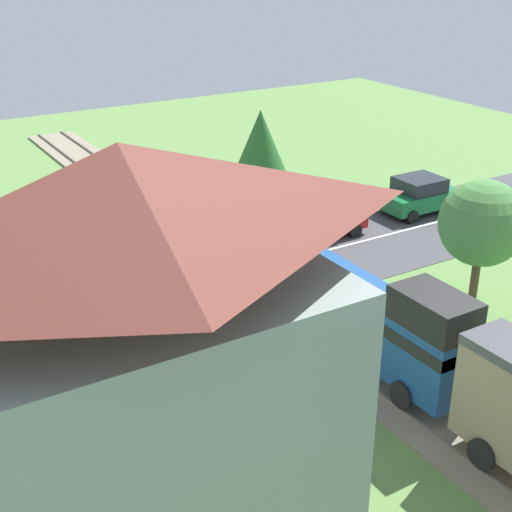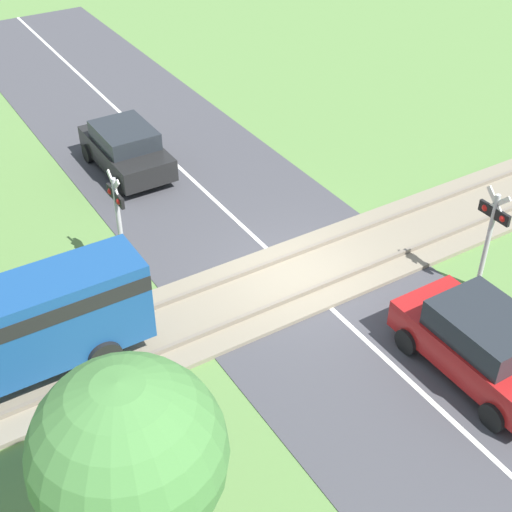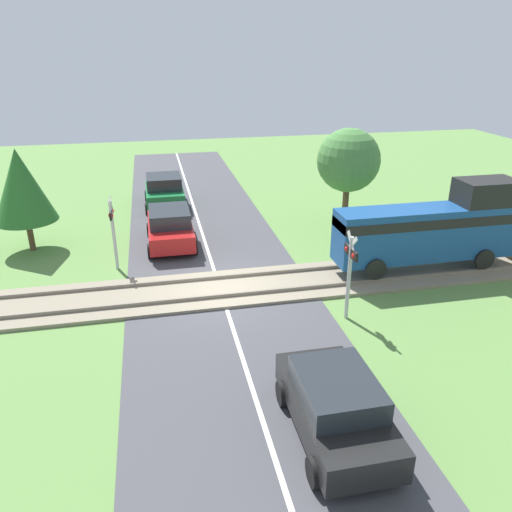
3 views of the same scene
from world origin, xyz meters
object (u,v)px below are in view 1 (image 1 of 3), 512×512
crossing_signal_west_approach (250,189)px  car_near_crossing (319,218)px  station_building (137,389)px  car_far_side (52,322)px  pedestrian_by_station (351,453)px  train (466,372)px  car_behind_queue (418,195)px  crossing_signal_east_approach (221,282)px

crossing_signal_west_approach → car_near_crossing: bearing=133.8°
station_building → crossing_signal_west_approach: bearing=-127.1°
car_far_side → pedestrian_by_station: size_ratio=2.24×
train → station_building: 8.63m
car_behind_queue → station_building: (18.57, 12.33, 3.37)m
pedestrian_by_station → crossing_signal_west_approach: bearing=-112.5°
car_near_crossing → crossing_signal_west_approach: crossing_signal_west_approach is taller
crossing_signal_west_approach → pedestrian_by_station: (6.01, 14.54, -1.07)m
crossing_signal_west_approach → pedestrian_by_station: size_ratio=1.70×
car_near_crossing → crossing_signal_east_approach: 8.96m
car_far_side → pedestrian_by_station: (-4.01, 9.52, -0.03)m
car_near_crossing → crossing_signal_west_approach: 3.13m
car_near_crossing → crossing_signal_east_approach: crossing_signal_east_approach is taller
car_behind_queue → crossing_signal_east_approach: crossing_signal_east_approach is taller
crossing_signal_east_approach → pedestrian_by_station: size_ratio=1.70×
car_behind_queue → station_building: station_building is taller
car_far_side → car_behind_queue: 17.88m
train → crossing_signal_west_approach: 14.87m
train → car_near_crossing: train is taller
car_far_side → pedestrian_by_station: pedestrian_by_station is taller
crossing_signal_east_approach → car_behind_queue: bearing=-158.8°
car_near_crossing → station_building: (13.00, 12.33, 3.40)m
train → car_behind_queue: train is taller
crossing_signal_west_approach → pedestrian_by_station: bearing=67.5°
car_far_side → crossing_signal_west_approach: bearing=-153.4°
train → car_far_side: train is taller
car_near_crossing → car_far_side: bearing=13.4°
crossing_signal_west_approach → station_building: bearing=52.9°
car_far_side → crossing_signal_east_approach: (-4.72, 2.14, 1.04)m
crossing_signal_east_approach → station_building: size_ratio=0.33×
car_near_crossing → station_building: station_building is taller
car_behind_queue → crossing_signal_east_approach: size_ratio=1.28×
train → car_behind_queue: bearing=-129.5°
car_near_crossing → pedestrian_by_station: bearing=57.0°
station_building → pedestrian_by_station: 6.03m
car_near_crossing → crossing_signal_east_approach: bearing=34.3°
car_far_side → crossing_signal_east_approach: bearing=155.6°
car_far_side → car_behind_queue: bearing=-170.7°
car_near_crossing → station_building: size_ratio=0.45×
station_building → car_behind_queue: bearing=-146.4°
car_near_crossing → pedestrian_by_station: pedestrian_by_station is taller
car_near_crossing → car_behind_queue: 5.58m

